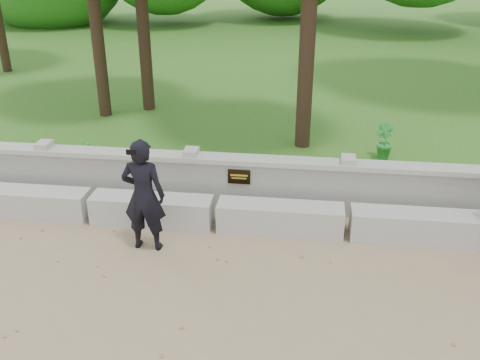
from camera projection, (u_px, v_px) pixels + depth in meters
name	position (u px, v px, depth m)	size (l,w,h in m)	color
ground	(189.00, 303.00, 6.59)	(80.00, 80.00, 0.00)	#8C7456
lawn	(273.00, 58.00, 19.15)	(40.00, 22.00, 0.25)	#265817
concrete_bench	(215.00, 214.00, 8.21)	(11.90, 0.45, 0.45)	#ADAAA3
parapet_wall	(222.00, 181.00, 8.74)	(12.50, 0.35, 0.90)	#A3A09A
man_main	(144.00, 195.00, 7.43)	(0.61, 0.55, 1.67)	black
shrub_a	(85.00, 154.00, 9.65)	(0.29, 0.19, 0.55)	#2D8433
shrub_b	(384.00, 141.00, 10.04)	(0.38, 0.31, 0.69)	#2D8433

